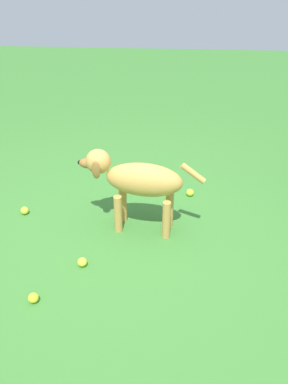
{
  "coord_description": "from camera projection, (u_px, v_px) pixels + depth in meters",
  "views": [
    {
      "loc": [
        2.39,
        0.43,
        1.89
      ],
      "look_at": [
        -0.18,
        0.22,
        0.33
      ],
      "focal_mm": 37.42,
      "sensor_mm": 36.0,
      "label": 1
    }
  ],
  "objects": [
    {
      "name": "dog",
      "position": [
        137.0,
        180.0,
        2.98
      ],
      "size": [
        0.3,
        0.96,
        0.65
      ],
      "rotation": [
        0.0,
        0.0,
        4.58
      ],
      "color": "#C69347",
      "rests_on": "ground"
    },
    {
      "name": "tennis_ball_0",
      "position": [
        131.0,
        182.0,
        3.76
      ],
      "size": [
        0.07,
        0.07,
        0.07
      ],
      "primitive_type": "sphere",
      "color": "#D1D33E",
      "rests_on": "ground"
    },
    {
      "name": "tennis_ball_3",
      "position": [
        33.0,
        298.0,
        2.5
      ],
      "size": [
        0.07,
        0.07,
        0.07
      ],
      "primitive_type": "sphere",
      "color": "yellow",
      "rests_on": "ground"
    },
    {
      "name": "tennis_ball_2",
      "position": [
        190.0,
        193.0,
        3.59
      ],
      "size": [
        0.07,
        0.07,
        0.07
      ],
      "primitive_type": "sphere",
      "color": "#CCE230",
      "rests_on": "ground"
    },
    {
      "name": "tennis_ball_1",
      "position": [
        25.0,
        211.0,
        3.34
      ],
      "size": [
        0.07,
        0.07,
        0.07
      ],
      "primitive_type": "sphere",
      "color": "#C4D830",
      "rests_on": "ground"
    },
    {
      "name": "tennis_ball_4",
      "position": [
        82.0,
        262.0,
        2.79
      ],
      "size": [
        0.07,
        0.07,
        0.07
      ],
      "primitive_type": "sphere",
      "color": "yellow",
      "rests_on": "ground"
    },
    {
      "name": "ground",
      "position": [
        113.0,
        240.0,
        3.05
      ],
      "size": [
        14.0,
        14.0,
        0.0
      ],
      "primitive_type": "plane",
      "color": "#38722D"
    }
  ]
}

